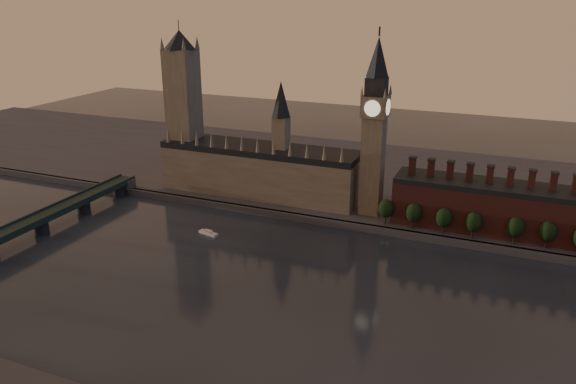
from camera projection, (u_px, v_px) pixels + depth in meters
name	position (u px, v px, depth m)	size (l,w,h in m)	color
ground	(283.00, 303.00, 245.54)	(900.00, 900.00, 0.00)	black
north_bank	(381.00, 180.00, 399.62)	(900.00, 182.00, 4.00)	#414146
palace_of_westminster	(261.00, 168.00, 361.45)	(130.00, 30.30, 74.00)	#7D6F59
victoria_tower	(183.00, 104.00, 369.02)	(24.00, 24.00, 108.00)	#7D6F59
big_ben	(375.00, 126.00, 318.39)	(15.00, 15.00, 107.00)	#7D6F59
chimney_block	(496.00, 207.00, 306.20)	(110.00, 25.00, 37.00)	brown
embankment_tree_0	(386.00, 208.00, 315.74)	(8.60, 8.60, 14.88)	black
embankment_tree_1	(414.00, 213.00, 309.57)	(8.60, 8.60, 14.88)	black
embankment_tree_2	(444.00, 218.00, 302.67)	(8.60, 8.60, 14.88)	black
embankment_tree_3	(473.00, 222.00, 297.15)	(8.60, 8.60, 14.88)	black
embankment_tree_4	(515.00, 227.00, 290.44)	(8.60, 8.60, 14.88)	black
embankment_tree_5	(548.00, 232.00, 285.44)	(8.60, 8.60, 14.88)	black
westminster_bridge	(12.00, 234.00, 296.79)	(14.00, 200.00, 11.55)	#1D2D26
river_boat	(208.00, 233.00, 314.99)	(12.40, 6.05, 2.39)	silver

